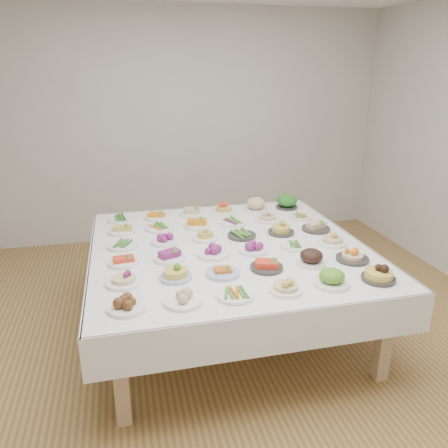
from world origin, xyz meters
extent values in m
plane|color=#9D7541|center=(0.00, 0.00, 0.00)|extent=(5.00, 5.00, 0.00)
cube|color=beige|center=(0.00, 2.50, 1.40)|extent=(5.00, 0.02, 2.80)
cube|color=white|center=(-0.03, 0.18, 0.72)|extent=(2.13, 2.13, 0.06)
cube|color=white|center=(-0.03, 1.25, 0.61)|extent=(2.15, 0.02, 0.28)
cube|color=white|center=(-0.03, -0.88, 0.61)|extent=(2.15, 0.01, 0.28)
cube|color=white|center=(1.04, 0.18, 0.61)|extent=(0.02, 2.15, 0.28)
cube|color=white|center=(-1.09, 0.18, 0.61)|extent=(0.02, 2.15, 0.28)
cube|color=tan|center=(-0.91, -0.70, 0.34)|extent=(0.09, 0.09, 0.69)
cube|color=tan|center=(0.86, -0.70, 0.34)|extent=(0.09, 0.09, 0.69)
cube|color=tan|center=(-0.91, 1.07, 0.34)|extent=(0.09, 0.09, 0.69)
cube|color=tan|center=(0.86, 1.07, 0.34)|extent=(0.09, 0.09, 0.69)
cylinder|color=white|center=(-0.84, -0.63, 0.76)|extent=(0.23, 0.23, 0.02)
cylinder|color=white|center=(-0.51, -0.63, 0.76)|extent=(0.24, 0.24, 0.02)
cylinder|color=white|center=(-0.19, -0.64, 0.76)|extent=(0.23, 0.23, 0.02)
cylinder|color=white|center=(0.14, -0.64, 0.76)|extent=(0.21, 0.21, 0.02)
cylinder|color=white|center=(0.46, -0.63, 0.76)|extent=(0.23, 0.23, 0.02)
cylinder|color=#2D2B28|center=(0.80, -0.64, 0.76)|extent=(0.22, 0.22, 0.02)
cylinder|color=white|center=(-0.85, -0.30, 0.76)|extent=(0.23, 0.23, 0.02)
cylinder|color=#4C66B2|center=(-0.51, -0.30, 0.76)|extent=(0.21, 0.21, 0.02)
cylinder|color=#4C66B2|center=(-0.19, -0.32, 0.76)|extent=(0.23, 0.23, 0.02)
cylinder|color=#2D2B28|center=(0.13, -0.31, 0.76)|extent=(0.23, 0.23, 0.02)
cylinder|color=white|center=(0.47, -0.30, 0.76)|extent=(0.21, 0.21, 0.02)
cylinder|color=#2D2B28|center=(0.79, -0.31, 0.76)|extent=(0.23, 0.23, 0.02)
cylinder|color=white|center=(-0.85, 0.02, 0.76)|extent=(0.22, 0.22, 0.02)
cylinder|color=white|center=(-0.51, 0.02, 0.76)|extent=(0.23, 0.23, 0.02)
cylinder|color=white|center=(-0.18, 0.02, 0.76)|extent=(0.24, 0.24, 0.02)
cylinder|color=white|center=(0.13, 0.01, 0.76)|extent=(0.22, 0.22, 0.02)
cylinder|color=white|center=(0.47, 0.02, 0.76)|extent=(0.22, 0.22, 0.02)
cylinder|color=white|center=(0.79, 0.02, 0.76)|extent=(0.23, 0.23, 0.02)
cylinder|color=white|center=(-0.84, 0.35, 0.76)|extent=(0.24, 0.24, 0.02)
cylinder|color=white|center=(-0.51, 0.35, 0.76)|extent=(0.22, 0.22, 0.02)
cylinder|color=white|center=(-0.18, 0.35, 0.76)|extent=(0.21, 0.21, 0.02)
cylinder|color=#2D2B28|center=(0.13, 0.34, 0.76)|extent=(0.24, 0.24, 0.02)
cylinder|color=#2D2B28|center=(0.48, 0.34, 0.76)|extent=(0.22, 0.22, 0.02)
cylinder|color=#2D2B28|center=(0.80, 0.35, 0.76)|extent=(0.24, 0.24, 0.02)
cylinder|color=white|center=(-0.84, 0.68, 0.76)|extent=(0.23, 0.23, 0.02)
cylinder|color=white|center=(-0.52, 0.68, 0.76)|extent=(0.24, 0.24, 0.02)
cylinder|color=white|center=(-0.19, 0.68, 0.76)|extent=(0.23, 0.23, 0.02)
cylinder|color=white|center=(0.14, 0.67, 0.76)|extent=(0.23, 0.23, 0.02)
cylinder|color=white|center=(0.47, 0.69, 0.76)|extent=(0.24, 0.24, 0.02)
cylinder|color=white|center=(0.80, 0.68, 0.76)|extent=(0.21, 0.21, 0.02)
cylinder|color=white|center=(-0.86, 1.00, 0.76)|extent=(0.22, 0.22, 0.02)
cylinder|color=white|center=(-0.52, 1.00, 0.76)|extent=(0.23, 0.23, 0.02)
cylinder|color=white|center=(-0.18, 1.01, 0.76)|extent=(0.24, 0.24, 0.02)
cylinder|color=white|center=(0.13, 1.01, 0.76)|extent=(0.23, 0.23, 0.02)
cylinder|color=white|center=(0.46, 1.00, 0.76)|extent=(0.23, 0.23, 0.02)
cylinder|color=#2D2B28|center=(0.79, 1.01, 0.76)|extent=(0.21, 0.21, 0.02)
camera|label=1|loc=(-0.81, -2.95, 2.07)|focal=35.00mm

